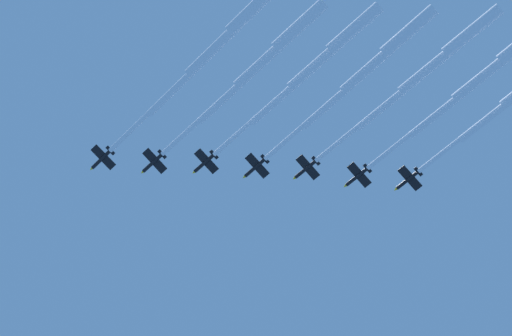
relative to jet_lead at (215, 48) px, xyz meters
name	(u,v)px	position (x,y,z in m)	size (l,w,h in m)	color
jet_lead	(215,48)	(0.00, 0.00, 0.00)	(53.92, 64.05, 4.31)	black
jet_port_inner	(261,63)	(-5.61, 12.34, -0.28)	(49.33, 59.89, 4.38)	black
jet_starboard_inner	(315,65)	(-8.46, 27.42, 1.45)	(48.93, 59.84, 4.31)	black
jet_port_mid	(368,68)	(-10.63, 42.23, 0.60)	(49.71, 59.43, 4.42)	black
jet_starboard_mid	(428,68)	(-12.84, 59.25, 1.53)	(50.28, 62.40, 4.39)	black
jet_port_outer	(483,76)	(-15.48, 73.88, -1.20)	(50.27, 61.68, 4.41)	black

